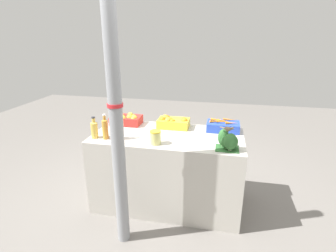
# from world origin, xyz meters

# --- Properties ---
(ground_plane) EXTENTS (10.00, 10.00, 0.00)m
(ground_plane) POSITION_xyz_m (0.00, 0.00, 0.00)
(ground_plane) COLOR slate
(market_table) EXTENTS (1.63, 0.81, 0.86)m
(market_table) POSITION_xyz_m (0.00, 0.00, 0.43)
(market_table) COLOR #B7B2A8
(market_table) RESTS_ON ground_plane
(support_pole) EXTENTS (0.13, 0.13, 2.59)m
(support_pole) POSITION_xyz_m (-0.30, -0.69, 1.30)
(support_pole) COLOR gray
(support_pole) RESTS_ON ground_plane
(apple_crate) EXTENTS (0.36, 0.23, 0.14)m
(apple_crate) POSITION_xyz_m (-0.58, 0.25, 0.92)
(apple_crate) COLOR red
(apple_crate) RESTS_ON market_table
(orange_crate) EXTENTS (0.36, 0.23, 0.14)m
(orange_crate) POSITION_xyz_m (0.01, 0.25, 0.92)
(orange_crate) COLOR gold
(orange_crate) RESTS_ON market_table
(carrot_crate) EXTENTS (0.36, 0.23, 0.13)m
(carrot_crate) POSITION_xyz_m (0.59, 0.25, 0.91)
(carrot_crate) COLOR #2847B7
(carrot_crate) RESTS_ON market_table
(broccoli_pile) EXTENTS (0.22, 0.21, 0.18)m
(broccoli_pile) POSITION_xyz_m (0.64, -0.26, 0.94)
(broccoli_pile) COLOR #2D602D
(broccoli_pile) RESTS_ON market_table
(juice_bottle_golden) EXTENTS (0.07, 0.07, 0.23)m
(juice_bottle_golden) POSITION_xyz_m (-0.74, -0.25, 0.95)
(juice_bottle_golden) COLOR gold
(juice_bottle_golden) RESTS_ON market_table
(juice_bottle_amber) EXTENTS (0.06, 0.06, 0.27)m
(juice_bottle_amber) POSITION_xyz_m (-0.62, -0.25, 0.97)
(juice_bottle_amber) COLOR gold
(juice_bottle_amber) RESTS_ON market_table
(juice_bottle_ruby) EXTENTS (0.07, 0.07, 0.30)m
(juice_bottle_ruby) POSITION_xyz_m (-0.51, -0.25, 0.98)
(juice_bottle_ruby) COLOR #B2333D
(juice_bottle_ruby) RESTS_ON market_table
(pickle_jar) EXTENTS (0.11, 0.11, 0.14)m
(pickle_jar) POSITION_xyz_m (-0.07, -0.28, 0.93)
(pickle_jar) COLOR #D1CC75
(pickle_jar) RESTS_ON market_table
(sparrow_bird) EXTENTS (0.13, 0.05, 0.05)m
(sparrow_bird) POSITION_xyz_m (0.63, -0.27, 1.07)
(sparrow_bird) COLOR #4C3D2D
(sparrow_bird) RESTS_ON broccoli_pile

